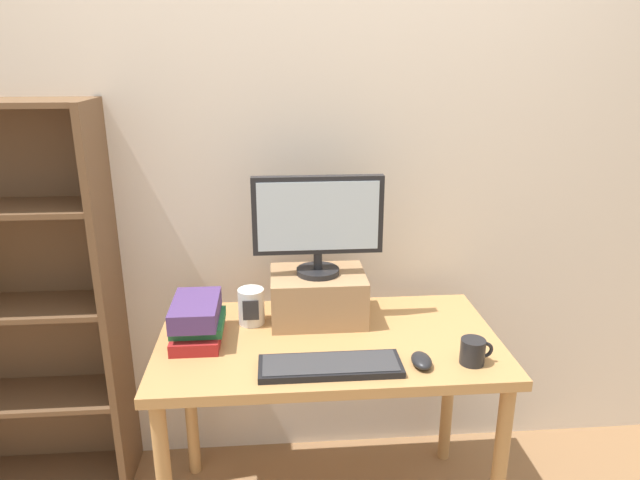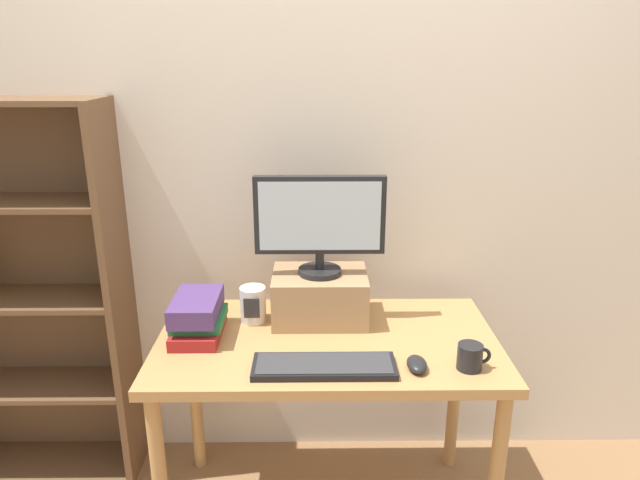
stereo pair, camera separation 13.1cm
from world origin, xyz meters
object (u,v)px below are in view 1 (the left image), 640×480
at_px(coffee_mug, 473,351).
at_px(bookshelf_unit, 0,304).
at_px(keyboard, 330,366).
at_px(riser_box, 318,296).
at_px(desk_speaker, 251,306).
at_px(computer_monitor, 318,221).
at_px(book_stack, 197,320).
at_px(desk, 328,362).
at_px(computer_mouse, 421,360).

bearing_deg(coffee_mug, bookshelf_unit, 162.78).
bearing_deg(keyboard, bookshelf_unit, 156.83).
height_order(riser_box, desk_speaker, riser_box).
xyz_separation_m(coffee_mug, desk_speaker, (-0.72, 0.35, 0.02)).
distance_m(computer_monitor, keyboard, 0.53).
bearing_deg(riser_box, book_stack, -163.19).
relative_size(desk, computer_mouse, 11.51).
distance_m(computer_monitor, book_stack, 0.55).
height_order(riser_box, computer_mouse, riser_box).
height_order(keyboard, computer_mouse, computer_mouse).
relative_size(riser_box, computer_mouse, 3.36).
bearing_deg(desk, book_stack, 176.32).
height_order(desk, keyboard, keyboard).
distance_m(keyboard, book_stack, 0.51).
bearing_deg(riser_box, computer_mouse, -50.66).
bearing_deg(bookshelf_unit, computer_monitor, -7.39).
xyz_separation_m(desk, keyboard, (-0.01, -0.21, 0.11)).
bearing_deg(computer_mouse, bookshelf_unit, 160.93).
bearing_deg(riser_box, desk_speaker, -175.31).
height_order(desk, computer_mouse, computer_mouse).
xyz_separation_m(keyboard, desk_speaker, (-0.26, 0.35, 0.05)).
relative_size(desk, riser_box, 3.43).
bearing_deg(coffee_mug, computer_mouse, -179.23).
height_order(desk, computer_monitor, computer_monitor).
height_order(bookshelf_unit, coffee_mug, bookshelf_unit).
xyz_separation_m(keyboard, book_stack, (-0.44, 0.24, 0.06)).
relative_size(bookshelf_unit, computer_mouse, 15.12).
height_order(keyboard, coffee_mug, coffee_mug).
xyz_separation_m(desk, book_stack, (-0.46, 0.03, 0.17)).
relative_size(bookshelf_unit, keyboard, 3.46).
xyz_separation_m(desk, coffee_mug, (0.45, -0.21, 0.14)).
distance_m(desk, computer_monitor, 0.51).
bearing_deg(keyboard, computer_monitor, 91.56).
bearing_deg(computer_mouse, book_stack, 161.91).
bearing_deg(bookshelf_unit, keyboard, -23.17).
height_order(riser_box, computer_monitor, computer_monitor).
relative_size(desk, bookshelf_unit, 0.76).
bearing_deg(computer_monitor, bookshelf_unit, 172.61).
distance_m(riser_box, keyboard, 0.38).
bearing_deg(computer_mouse, desk, 142.96).
distance_m(book_stack, coffee_mug, 0.94).
bearing_deg(desk, bookshelf_unit, 165.74).
relative_size(book_stack, desk_speaker, 1.97).
xyz_separation_m(keyboard, computer_mouse, (0.29, -0.00, 0.01)).
distance_m(coffee_mug, desk_speaker, 0.80).
height_order(riser_box, book_stack, riser_box).
bearing_deg(book_stack, computer_mouse, -18.09).
distance_m(book_stack, desk_speaker, 0.21).
bearing_deg(book_stack, bookshelf_unit, 160.02).
bearing_deg(bookshelf_unit, book_stack, -19.98).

